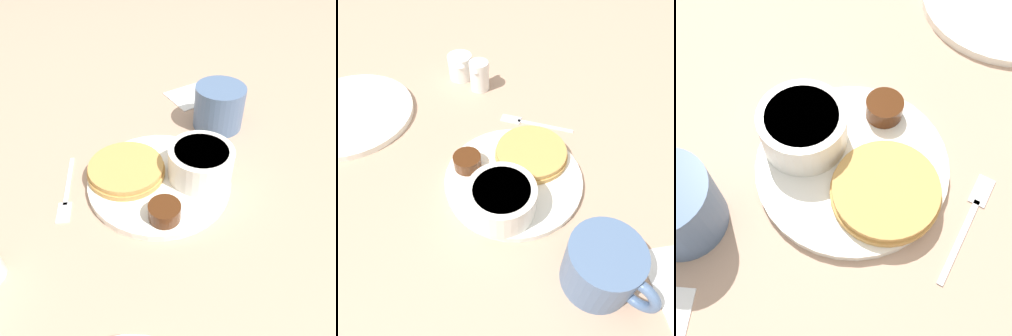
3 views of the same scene
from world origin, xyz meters
The scene contains 9 objects.
ground_plane centered at (0.00, 0.00, 0.00)m, with size 4.00×4.00×0.00m, color tan.
plate centered at (0.00, 0.00, 0.01)m, with size 0.23×0.23×0.01m.
pancake_stack centered at (-0.04, 0.04, 0.02)m, with size 0.13×0.13×0.02m.
bowl centered at (0.06, -0.03, 0.04)m, with size 0.10×0.10×0.05m.
syrup_cup centered at (-0.04, -0.07, 0.02)m, with size 0.05×0.05×0.02m.
butter_ramekin centered at (0.07, -0.06, 0.03)m, with size 0.04×0.04×0.04m.
coffee_mug centered at (0.19, 0.06, 0.04)m, with size 0.12×0.10×0.08m.
fork centered at (-0.13, 0.07, 0.00)m, with size 0.09×0.13×0.00m.
napkin centered at (0.23, 0.18, 0.00)m, with size 0.13×0.10×0.00m.
Camera 1 is at (-0.22, -0.31, 0.38)m, focal length 35.00 mm.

